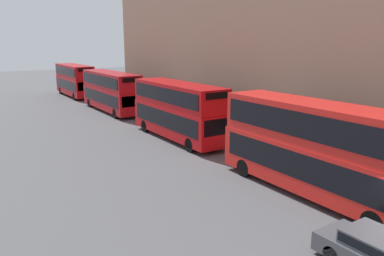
# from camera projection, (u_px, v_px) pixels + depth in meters

# --- Properties ---
(bus_leading) EXTENTS (2.59, 10.99, 4.63)m
(bus_leading) POSITION_uv_depth(u_px,v_px,m) (316.00, 146.00, 18.11)
(bus_leading) COLOR red
(bus_leading) RESTS_ON ground
(bus_second_in_queue) EXTENTS (2.59, 10.25, 4.39)m
(bus_second_in_queue) POSITION_uv_depth(u_px,v_px,m) (178.00, 109.00, 28.85)
(bus_second_in_queue) COLOR #B20C0F
(bus_second_in_queue) RESTS_ON ground
(bus_third_in_queue) EXTENTS (2.59, 11.21, 4.26)m
(bus_third_in_queue) POSITION_uv_depth(u_px,v_px,m) (111.00, 90.00, 40.46)
(bus_third_in_queue) COLOR #A80F14
(bus_third_in_queue) RESTS_ON ground
(bus_trailing) EXTENTS (2.59, 10.26, 4.34)m
(bus_trailing) POSITION_uv_depth(u_px,v_px,m) (75.00, 79.00, 51.65)
(bus_trailing) COLOR #A80F14
(bus_trailing) RESTS_ON ground
(pedestrian) EXTENTS (0.36, 0.36, 1.81)m
(pedestrian) POSITION_uv_depth(u_px,v_px,m) (362.00, 172.00, 19.51)
(pedestrian) COLOR maroon
(pedestrian) RESTS_ON ground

